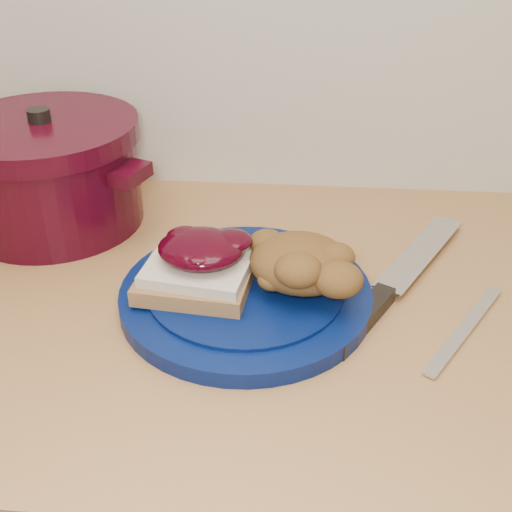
# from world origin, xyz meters

# --- Properties ---
(plate) EXTENTS (0.34, 0.34, 0.02)m
(plate) POSITION_xyz_m (0.03, 1.49, 0.91)
(plate) COLOR #051347
(plate) RESTS_ON wood_countertop
(sandwich) EXTENTS (0.13, 0.12, 0.06)m
(sandwich) POSITION_xyz_m (-0.03, 1.49, 0.95)
(sandwich) COLOR olive
(sandwich) RESTS_ON plate
(stuffing_mound) EXTENTS (0.13, 0.12, 0.06)m
(stuffing_mound) POSITION_xyz_m (0.09, 1.50, 0.95)
(stuffing_mound) COLOR brown
(stuffing_mound) RESTS_ON plate
(chef_knife) EXTENTS (0.19, 0.30, 0.02)m
(chef_knife) POSITION_xyz_m (0.18, 1.49, 0.91)
(chef_knife) COLOR black
(chef_knife) RESTS_ON wood_countertop
(butter_knife) EXTENTS (0.11, 0.16, 0.00)m
(butter_knife) POSITION_xyz_m (0.26, 1.45, 0.90)
(butter_knife) COLOR silver
(butter_knife) RESTS_ON wood_countertop
(dutch_oven) EXTENTS (0.32, 0.32, 0.16)m
(dutch_oven) POSITION_xyz_m (-0.25, 1.66, 0.97)
(dutch_oven) COLOR #320511
(dutch_oven) RESTS_ON wood_countertop
(pepper_grinder) EXTENTS (0.07, 0.07, 0.13)m
(pepper_grinder) POSITION_xyz_m (-0.27, 1.66, 0.97)
(pepper_grinder) COLOR black
(pepper_grinder) RESTS_ON wood_countertop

